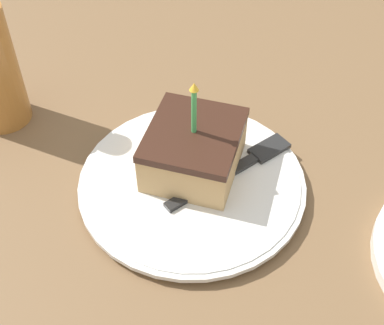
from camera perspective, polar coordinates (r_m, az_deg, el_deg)
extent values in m
cube|color=brown|center=(0.60, 2.56, -3.17)|extent=(2.40, 2.40, 0.04)
cylinder|color=white|center=(0.57, 0.00, -2.30)|extent=(0.23, 0.23, 0.01)
cylinder|color=white|center=(0.57, 0.00, -2.12)|extent=(0.24, 0.24, 0.01)
cube|color=tan|center=(0.57, 0.26, 1.23)|extent=(0.09, 0.10, 0.04)
cube|color=#381E14|center=(0.55, 0.27, 3.19)|extent=(0.09, 0.10, 0.01)
cylinder|color=#4CBF66|center=(0.53, 0.28, 5.63)|extent=(0.01, 0.01, 0.05)
cone|color=yellow|center=(0.51, 0.30, 8.26)|extent=(0.01, 0.01, 0.01)
cube|color=#262626|center=(0.56, 2.11, -2.03)|extent=(0.08, 0.10, 0.00)
cube|color=#262626|center=(0.60, 8.24, 1.50)|extent=(0.05, 0.05, 0.00)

